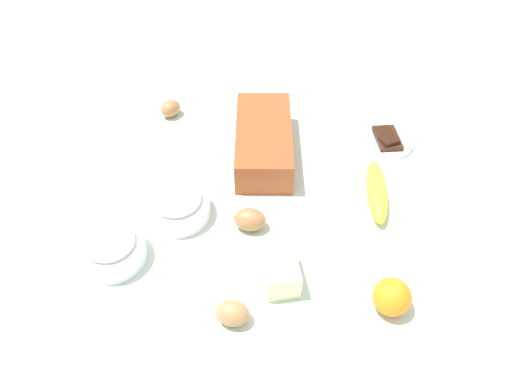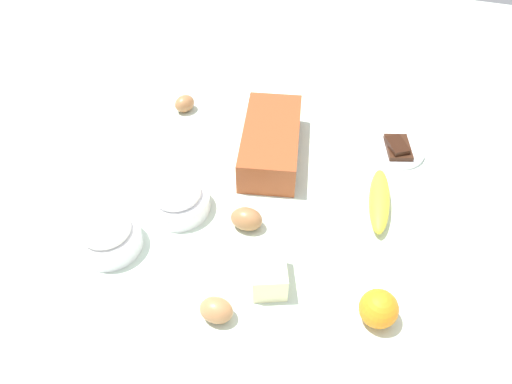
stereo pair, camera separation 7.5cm
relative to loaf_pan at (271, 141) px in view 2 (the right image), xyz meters
The scene contains 11 objects.
ground_plane 0.18m from the loaf_pan, ahead, with size 2.40×2.40×0.02m, color silver.
loaf_pan is the anchor object (origin of this frame).
flour_bowl 0.43m from the loaf_pan, 32.31° to the right, with size 0.13×0.13×0.07m.
sugar_bowl 0.27m from the loaf_pan, 31.43° to the right, with size 0.14×0.14×0.07m.
banana 0.29m from the loaf_pan, 70.66° to the left, with size 0.19×0.04×0.04m, color yellow.
orange_fruit 0.48m from the loaf_pan, 39.25° to the left, with size 0.07×0.07×0.07m, color orange.
butter_block 0.37m from the loaf_pan, 15.49° to the left, with size 0.09×0.06×0.06m, color #F4EDB2.
egg_near_butter 0.29m from the loaf_pan, 110.93° to the right, with size 0.04×0.04×0.06m, color #A26D42.
egg_beside_bowl 0.45m from the loaf_pan, ahead, with size 0.05×0.05×0.06m, color #B57A4A.
egg_loose 0.24m from the loaf_pan, ahead, with size 0.05×0.05×0.07m, color #A26D42.
chocolate_plate 0.31m from the loaf_pan, 108.59° to the left, with size 0.13×0.13×0.03m.
Camera 2 is at (0.69, 0.22, 0.79)m, focal length 34.12 mm.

